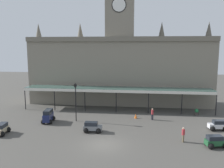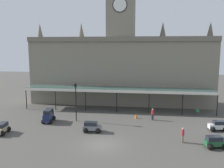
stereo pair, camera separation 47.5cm
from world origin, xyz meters
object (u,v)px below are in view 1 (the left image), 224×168
at_px(car_navy_van, 48,117).
at_px(car_white_estate, 218,126).
at_px(car_green_estate, 216,142).
at_px(victorian_lamppost, 76,98).
at_px(traffic_cone, 136,116).
at_px(car_grey_estate, 92,127).
at_px(pedestrian_beside_cars, 183,134).
at_px(car_beige_estate, 1,130).
at_px(planter_near_kerb, 197,112).
at_px(pedestrian_crossing_forecourt, 152,114).

height_order(car_navy_van, car_white_estate, car_navy_van).
xyz_separation_m(car_green_estate, car_white_estate, (1.85, 5.46, 0.00)).
xyz_separation_m(car_white_estate, victorian_lamppost, (-18.65, 1.49, 2.77)).
relative_size(car_navy_van, traffic_cone, 3.62).
bearing_deg(car_grey_estate, traffic_cone, 50.98).
relative_size(car_navy_van, pedestrian_beside_cars, 1.49).
bearing_deg(pedestrian_beside_cars, traffic_cone, 122.93).
relative_size(car_white_estate, traffic_cone, 3.38).
height_order(car_beige_estate, pedestrian_beside_cars, pedestrian_beside_cars).
distance_m(car_green_estate, car_grey_estate, 13.96).
bearing_deg(car_navy_van, car_green_estate, -16.24).
bearing_deg(car_beige_estate, car_grey_estate, 10.92).
relative_size(car_beige_estate, victorian_lamppost, 0.43).
bearing_deg(car_white_estate, car_beige_estate, -170.06).
bearing_deg(planter_near_kerb, pedestrian_beside_cars, -109.20).
xyz_separation_m(car_navy_van, car_green_estate, (20.50, -5.97, -0.24)).
height_order(car_beige_estate, victorian_lamppost, victorian_lamppost).
height_order(pedestrian_crossing_forecourt, planter_near_kerb, pedestrian_crossing_forecourt).
height_order(car_green_estate, pedestrian_beside_cars, pedestrian_beside_cars).
bearing_deg(car_white_estate, pedestrian_beside_cars, -138.29).
bearing_deg(car_grey_estate, victorian_lamppost, 128.13).
relative_size(car_navy_van, car_grey_estate, 1.09).
distance_m(pedestrian_crossing_forecourt, planter_near_kerb, 7.63).
xyz_separation_m(car_navy_van, planter_near_kerb, (21.24, 6.17, -0.32)).
xyz_separation_m(traffic_cone, planter_near_kerb, (9.23, 2.85, 0.14)).
relative_size(car_white_estate, victorian_lamppost, 0.43).
distance_m(car_navy_van, pedestrian_beside_cars, 18.06).
relative_size(car_grey_estate, pedestrian_crossing_forecourt, 1.37).
xyz_separation_m(pedestrian_crossing_forecourt, victorian_lamppost, (-10.69, -1.87, 2.42)).
bearing_deg(traffic_cone, car_white_estate, -20.32).
bearing_deg(pedestrian_crossing_forecourt, victorian_lamppost, -170.05).
height_order(car_white_estate, pedestrian_beside_cars, pedestrian_beside_cars).
bearing_deg(car_grey_estate, pedestrian_crossing_forecourt, 38.08).
bearing_deg(car_beige_estate, pedestrian_beside_cars, 0.38).
height_order(car_green_estate, car_white_estate, same).
bearing_deg(pedestrian_beside_cars, pedestrian_crossing_forecourt, 110.91).
bearing_deg(car_green_estate, traffic_cone, 132.45).
distance_m(car_beige_estate, pedestrian_crossing_forecourt, 19.85).
bearing_deg(car_navy_van, pedestrian_crossing_forecourt, 11.24).
distance_m(car_green_estate, car_white_estate, 5.76).
bearing_deg(pedestrian_beside_cars, car_green_estate, -17.94).
relative_size(car_grey_estate, planter_near_kerb, 2.38).
bearing_deg(car_beige_estate, traffic_cone, 28.03).
bearing_deg(car_grey_estate, car_navy_van, 156.07).
xyz_separation_m(victorian_lamppost, planter_near_kerb, (17.54, 5.19, -2.84)).
relative_size(car_green_estate, car_beige_estate, 1.03).
bearing_deg(pedestrian_crossing_forecourt, car_navy_van, -168.76).
distance_m(car_green_estate, planter_near_kerb, 12.16).
height_order(car_grey_estate, victorian_lamppost, victorian_lamppost).
relative_size(pedestrian_crossing_forecourt, victorian_lamppost, 0.31).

